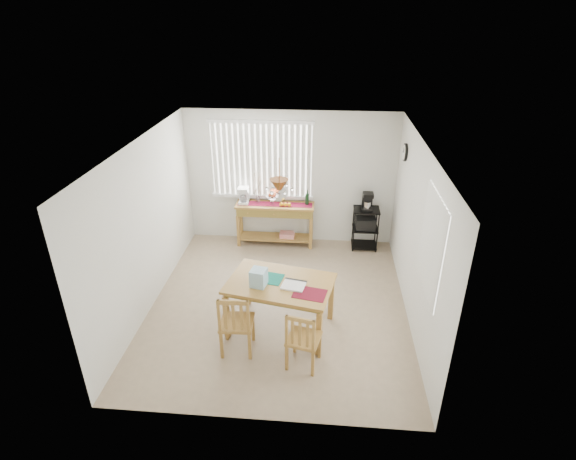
# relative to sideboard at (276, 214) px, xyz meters

# --- Properties ---
(ground) EXTENTS (4.00, 4.50, 0.01)m
(ground) POSITION_rel_sideboard_xyz_m (0.27, -2.02, -0.64)
(ground) COLOR tan
(room_shell) EXTENTS (4.20, 4.70, 2.70)m
(room_shell) POSITION_rel_sideboard_xyz_m (0.27, -2.00, 1.05)
(room_shell) COLOR silver
(room_shell) RESTS_ON ground
(sideboard) EXTENTS (1.51, 0.42, 0.85)m
(sideboard) POSITION_rel_sideboard_xyz_m (0.00, 0.00, 0.00)
(sideboard) COLOR #AC7E3A
(sideboard) RESTS_ON ground
(sideboard_items) EXTENTS (1.43, 0.36, 0.65)m
(sideboard_items) POSITION_rel_sideboard_xyz_m (-0.25, 0.01, 0.35)
(sideboard_items) COLOR maroon
(sideboard_items) RESTS_ON sideboard
(wire_cart) EXTENTS (0.49, 0.39, 0.82)m
(wire_cart) POSITION_rel_sideboard_xyz_m (1.74, -0.02, -0.14)
(wire_cart) COLOR black
(wire_cart) RESTS_ON ground
(cart_items) EXTENTS (0.19, 0.23, 0.34)m
(cart_items) POSITION_rel_sideboard_xyz_m (1.74, -0.01, 0.34)
(cart_items) COLOR black
(cart_items) RESTS_ON wire_cart
(dining_table) EXTENTS (1.62, 1.22, 0.78)m
(dining_table) POSITION_rel_sideboard_xyz_m (0.35, -2.58, 0.06)
(dining_table) COLOR #AC7E3A
(dining_table) RESTS_ON ground
(table_items) EXTENTS (1.11, 0.74, 0.25)m
(table_items) POSITION_rel_sideboard_xyz_m (0.19, -2.67, 0.24)
(table_items) COLOR #157866
(table_items) RESTS_ON dining_table
(chair_left) EXTENTS (0.45, 0.45, 0.95)m
(chair_left) POSITION_rel_sideboard_xyz_m (-0.18, -3.15, -0.17)
(chair_left) COLOR #AC7E3A
(chair_left) RESTS_ON ground
(chair_right) EXTENTS (0.49, 0.49, 0.89)m
(chair_right) POSITION_rel_sideboard_xyz_m (0.73, -3.35, -0.20)
(chair_right) COLOR #AC7E3A
(chair_right) RESTS_ON ground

